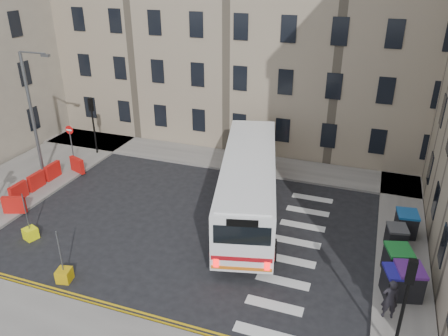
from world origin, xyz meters
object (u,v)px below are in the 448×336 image
Objects in this scene: wheelie_bin_d at (396,237)px; streetlamp at (32,115)px; bus at (249,181)px; wheelie_bin_b at (408,281)px; wheelie_bin_a at (395,283)px; wheelie_bin_e at (406,224)px; bollard_yellow at (31,233)px; pedestrian at (390,299)px; wheelie_bin_c at (397,261)px; bollard_chevron at (64,275)px.

streetlamp is at bearing 166.73° from wheelie_bin_d.
bus is 9.46m from wheelie_bin_b.
wheelie_bin_e is (0.50, 4.96, 0.01)m from wheelie_bin_a.
wheelie_bin_a reaches higher than bollard_yellow.
wheelie_bin_d is at bearing -1.71° from streetlamp.
wheelie_bin_e is (0.02, 4.77, -0.05)m from wheelie_bin_b.
pedestrian is at bearing -104.22° from wheelie_bin_e.
wheelie_bin_b is 1.22× the size of wheelie_bin_d.
wheelie_bin_a is at bearing -11.11° from streetlamp.
bus is at bearing 141.30° from wheelie_bin_c.
wheelie_bin_a is 1.46m from wheelie_bin_c.
streetlamp reaches higher than bus.
wheelie_bin_d is (21.62, -0.65, -3.60)m from streetlamp.
wheelie_bin_b reaches higher than wheelie_bin_d.
bollard_yellow is at bearing 169.06° from wheelie_bin_a.
bollard_chevron is (-13.47, -2.35, -0.73)m from pedestrian.
pedestrian reaches higher than wheelie_bin_a.
streetlamp is 8.23m from bollard_yellow.
wheelie_bin_e is 2.14× the size of bollard_chevron.
wheelie_bin_c is 0.84× the size of pedestrian.
bollard_yellow is at bearing 170.93° from wheelie_bin_b.
wheelie_bin_a is at bearing -102.05° from wheelie_bin_d.
wheelie_bin_e is at bearing 1.86° from streetlamp.
pedestrian is at bearing -52.81° from bus.
bollard_yellow is (-17.95, -6.58, -0.50)m from wheelie_bin_e.
wheelie_bin_c is 2.45× the size of bollard_yellow.
streetlamp is 5.53× the size of wheelie_bin_c.
pedestrian is 13.70m from bollard_chevron.
wheelie_bin_c reaches higher than bollard_yellow.
bus is 10.42m from bollard_chevron.
pedestrian is (-0.26, -5.00, 0.30)m from wheelie_bin_d.
pedestrian is 17.23m from bollard_yellow.
wheelie_bin_c is 14.74m from bollard_chevron.
wheelie_bin_c is (21.65, -2.78, -3.51)m from streetlamp.
pedestrian reaches higher than bollard_yellow.
bus is 8.36m from wheelie_bin_e.
wheelie_bin_b is 1.00× the size of wheelie_bin_c.
wheelie_bin_a is 2.28× the size of bollard_yellow.
streetlamp is at bearing -26.47° from pedestrian.
wheelie_bin_a is 17.53m from bollard_yellow.
wheelie_bin_b is 18.03m from bollard_yellow.
bus reaches higher than bollard_yellow.
pedestrian is (-0.73, -6.37, 0.23)m from wheelie_bin_e.
wheelie_bin_d is 0.69× the size of pedestrian.
pedestrian is (-0.72, -1.60, 0.19)m from wheelie_bin_b.
wheelie_bin_c is at bearing -107.65° from pedestrian.
bus is 20.82× the size of bollard_yellow.
bus reaches higher than bollard_chevron.
wheelie_bin_e is at bearing 59.48° from wheelie_bin_d.
wheelie_bin_e is at bearing 20.14° from bollard_yellow.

